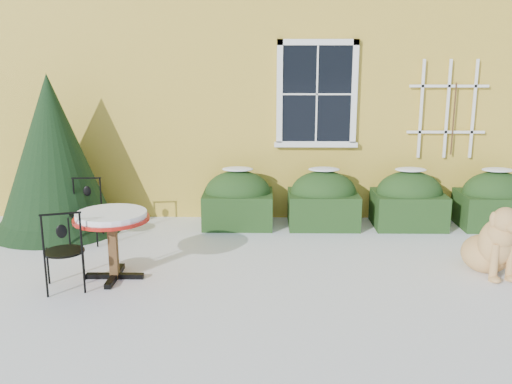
{
  "coord_description": "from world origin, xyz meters",
  "views": [
    {
      "loc": [
        0.11,
        -5.87,
        2.55
      ],
      "look_at": [
        0.0,
        1.0,
        0.9
      ],
      "focal_mm": 40.0,
      "sensor_mm": 36.0,
      "label": 1
    }
  ],
  "objects_px": {
    "bistro_table": "(112,223)",
    "patio_chair_far": "(86,211)",
    "patio_chair_near": "(64,250)",
    "dog": "(493,245)",
    "evergreen_shrub": "(54,169)"
  },
  "relations": [
    {
      "from": "bistro_table",
      "to": "patio_chair_far",
      "type": "relative_size",
      "value": 0.97
    },
    {
      "from": "bistro_table",
      "to": "patio_chair_near",
      "type": "bearing_deg",
      "value": -143.1
    },
    {
      "from": "patio_chair_near",
      "to": "dog",
      "type": "xyz_separation_m",
      "value": [
        4.92,
        0.55,
        -0.11
      ]
    },
    {
      "from": "dog",
      "to": "patio_chair_far",
      "type": "bearing_deg",
      "value": 157.54
    },
    {
      "from": "bistro_table",
      "to": "dog",
      "type": "xyz_separation_m",
      "value": [
        4.47,
        0.21,
        -0.31
      ]
    },
    {
      "from": "bistro_table",
      "to": "patio_chair_far",
      "type": "distance_m",
      "value": 1.54
    },
    {
      "from": "evergreen_shrub",
      "to": "bistro_table",
      "type": "bearing_deg",
      "value": -54.96
    },
    {
      "from": "patio_chair_far",
      "to": "dog",
      "type": "distance_m",
      "value": 5.32
    },
    {
      "from": "evergreen_shrub",
      "to": "bistro_table",
      "type": "xyz_separation_m",
      "value": [
        1.34,
        -1.91,
        -0.26
      ]
    },
    {
      "from": "bistro_table",
      "to": "dog",
      "type": "distance_m",
      "value": 4.49
    },
    {
      "from": "patio_chair_near",
      "to": "dog",
      "type": "bearing_deg",
      "value": 168.42
    },
    {
      "from": "evergreen_shrub",
      "to": "bistro_table",
      "type": "height_order",
      "value": "evergreen_shrub"
    },
    {
      "from": "patio_chair_near",
      "to": "patio_chair_far",
      "type": "relative_size",
      "value": 1.04
    },
    {
      "from": "evergreen_shrub",
      "to": "patio_chair_near",
      "type": "bearing_deg",
      "value": -68.5
    },
    {
      "from": "patio_chair_near",
      "to": "dog",
      "type": "height_order",
      "value": "patio_chair_near"
    }
  ]
}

